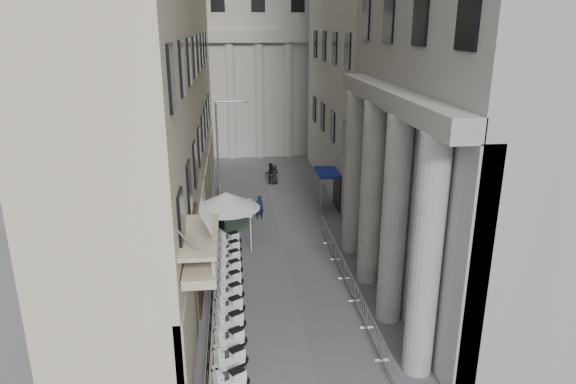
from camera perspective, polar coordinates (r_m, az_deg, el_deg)
name	(u,v)px	position (r m, az deg, el deg)	size (l,w,h in m)	color
far_building	(256,12)	(59.44, -3.61, 19.29)	(22.00, 10.00, 30.00)	#A7A59E
iron_fence	(216,256)	(32.38, -8.03, -7.08)	(0.30, 28.00, 1.40)	black
blue_awning	(326,208)	(40.40, 4.30, -1.77)	(1.60, 3.00, 3.00)	navy
scooter_2	(231,371)	(22.61, -6.39, -19.21)	(0.56, 1.40, 1.50)	white
scooter_3	(231,351)	(23.73, -6.41, -17.18)	(0.56, 1.40, 1.50)	white
scooter_4	(230,333)	(24.89, -6.42, -15.33)	(0.56, 1.40, 1.50)	white
scooter_5	(230,317)	(26.07, -6.43, -13.65)	(0.56, 1.40, 1.50)	white
scooter_6	(230,303)	(27.26, -6.45, -12.12)	(0.56, 1.40, 1.50)	white
scooter_7	(230,290)	(28.48, -6.46, -10.72)	(0.56, 1.40, 1.50)	white
scooter_8	(230,278)	(29.71, -6.47, -9.43)	(0.56, 1.40, 1.50)	white
scooter_9	(230,267)	(30.96, -6.48, -8.25)	(0.56, 1.40, 1.50)	white
scooter_10	(230,257)	(32.21, -6.49, -7.15)	(0.56, 1.40, 1.50)	white
scooter_11	(230,247)	(33.48, -6.49, -6.14)	(0.56, 1.40, 1.50)	white
barrier_0	(391,380)	(22.46, 11.32, -19.77)	(0.60, 2.40, 1.10)	#B3B6BC
barrier_1	(374,343)	(24.38, 9.52, -16.27)	(0.60, 2.40, 1.10)	#B3B6BC
barrier_2	(360,314)	(26.41, 8.04, -13.27)	(0.60, 2.40, 1.10)	#B3B6BC
barrier_3	(349,289)	(28.50, 6.80, -10.70)	(0.60, 2.40, 1.10)	#B3B6BC
barrier_4	(340,269)	(30.66, 5.76, -8.49)	(0.60, 2.40, 1.10)	#B3B6BC
barrier_5	(331,251)	(32.87, 4.86, -6.56)	(0.60, 2.40, 1.10)	#B3B6BC
barrier_6	(324,236)	(35.12, 4.08, -4.88)	(0.60, 2.40, 1.10)	#B3B6BC
security_tent	(226,201)	(33.12, -6.96, -0.95)	(4.34, 4.34, 3.53)	white
street_lamp	(221,144)	(40.17, -7.41, 5.29)	(2.67, 0.54, 8.21)	gray
info_kiosk	(221,214)	(36.53, -7.43, -2.46)	(0.44, 0.92, 1.89)	black
pedestrian_a	(259,207)	(37.81, -3.22, -1.70)	(0.66, 0.43, 1.80)	#0D1836
pedestrian_b	(270,173)	(46.18, -1.99, 2.08)	(0.94, 0.73, 1.94)	black
pedestrian_c	(275,175)	(46.11, -1.51, 1.93)	(0.85, 0.55, 1.74)	black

